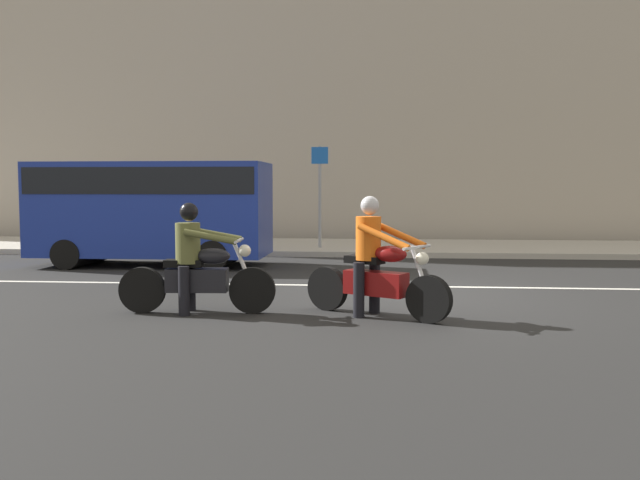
# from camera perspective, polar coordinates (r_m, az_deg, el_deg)

# --- Properties ---
(ground_plane) EXTENTS (80.00, 80.00, 0.00)m
(ground_plane) POSITION_cam_1_polar(r_m,az_deg,el_deg) (11.28, 8.00, -4.50)
(ground_plane) COLOR black
(sidewalk_slab) EXTENTS (40.00, 4.40, 0.14)m
(sidewalk_slab) POSITION_cam_1_polar(r_m,az_deg,el_deg) (19.21, 6.80, -0.62)
(sidewalk_slab) COLOR #A8A399
(sidewalk_slab) RESTS_ON ground_plane
(building_facade) EXTENTS (40.00, 1.40, 14.73)m
(building_facade) POSITION_cam_1_polar(r_m,az_deg,el_deg) (23.23, 6.71, 18.38)
(building_facade) COLOR #A89E8E
(building_facade) RESTS_ON ground_plane
(lane_marking_stripe) EXTENTS (18.00, 0.14, 0.01)m
(lane_marking_stripe) POSITION_cam_1_polar(r_m,az_deg,el_deg) (12.24, 11.64, -3.83)
(lane_marking_stripe) COLOR silver
(lane_marking_stripe) RESTS_ON ground_plane
(motorcycle_with_rider_olive) EXTENTS (2.16, 0.70, 1.52)m
(motorcycle_with_rider_olive) POSITION_cam_1_polar(r_m,az_deg,el_deg) (9.61, -10.22, -2.30)
(motorcycle_with_rider_olive) COLOR black
(motorcycle_with_rider_olive) RESTS_ON ground_plane
(motorcycle_with_rider_orange_stripe) EXTENTS (1.95, 1.24, 1.62)m
(motorcycle_with_rider_orange_stripe) POSITION_cam_1_polar(r_m,az_deg,el_deg) (9.25, 4.59, -2.30)
(motorcycle_with_rider_orange_stripe) COLOR black
(motorcycle_with_rider_orange_stripe) RESTS_ON ground_plane
(parked_van_cobalt_blue) EXTENTS (5.09, 1.96, 2.27)m
(parked_van_cobalt_blue) POSITION_cam_1_polar(r_m,az_deg,el_deg) (15.63, -13.75, 2.75)
(parked_van_cobalt_blue) COLOR navy
(parked_van_cobalt_blue) RESTS_ON ground_plane
(street_sign_post) EXTENTS (0.44, 0.08, 2.68)m
(street_sign_post) POSITION_cam_1_polar(r_m,az_deg,el_deg) (18.24, -0.01, 4.46)
(street_sign_post) COLOR gray
(street_sign_post) RESTS_ON sidewalk_slab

